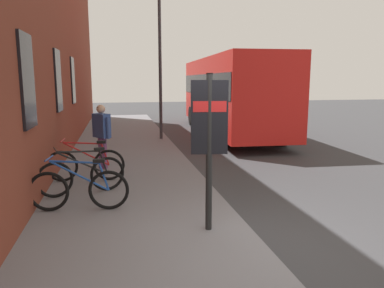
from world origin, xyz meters
TOP-DOWN VIEW (x-y plane):
  - ground at (6.00, -1.00)m, footprint 60.00×60.00m
  - sidewalk_pavement at (8.00, 1.75)m, footprint 24.00×3.50m
  - station_facade at (8.99, 3.80)m, footprint 22.00×0.65m
  - bicycle_mid_rack at (1.80, 2.71)m, footprint 0.48×1.76m
  - bicycle_nearest_sign at (2.80, 2.74)m, footprint 0.64×1.72m
  - bicycle_under_window at (3.80, 2.74)m, footprint 0.48×1.77m
  - transit_info_sign at (0.52, 0.67)m, footprint 0.16×0.56m
  - city_bus at (11.26, -3.00)m, footprint 10.62×3.09m
  - pedestrian_near_bus at (4.99, 2.40)m, footprint 0.53×0.48m
  - street_lamp at (9.64, 0.30)m, footprint 0.28×0.28m

SIDE VIEW (x-z plane):
  - ground at x=6.00m, z-range 0.00..0.00m
  - sidewalk_pavement at x=8.00m, z-range 0.00..0.12m
  - bicycle_mid_rack at x=1.80m, z-range 0.02..1.00m
  - bicycle_nearest_sign at x=2.80m, z-range 0.02..1.00m
  - bicycle_under_window at x=3.80m, z-range 0.02..1.00m
  - pedestrian_near_bus at x=4.99m, z-range 0.31..1.98m
  - transit_info_sign at x=0.52m, z-range 0.52..2.92m
  - city_bus at x=11.26m, z-range 0.24..3.59m
  - street_lamp at x=9.64m, z-range 0.61..6.19m
  - station_facade at x=8.99m, z-range 0.00..9.78m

